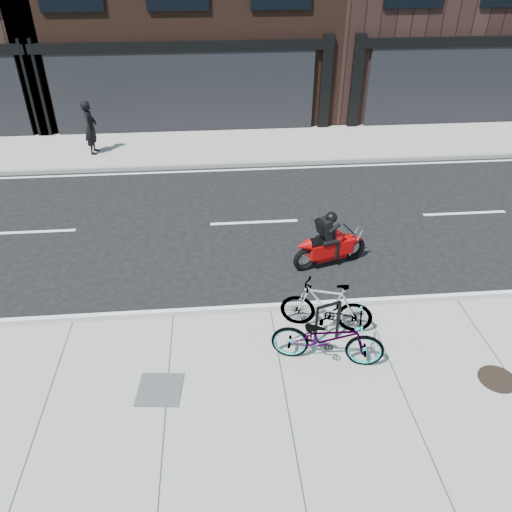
{
  "coord_description": "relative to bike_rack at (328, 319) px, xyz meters",
  "views": [
    {
      "loc": [
        -1.01,
        -9.96,
        6.69
      ],
      "look_at": [
        -0.22,
        -1.08,
        0.9
      ],
      "focal_mm": 35.0,
      "sensor_mm": 36.0,
      "label": 1
    }
  ],
  "objects": [
    {
      "name": "bicycle_rear",
      "position": [
        0.05,
        0.36,
        0.02
      ],
      "size": [
        1.86,
        1.0,
        1.08
      ],
      "primitive_type": "imported",
      "rotation": [
        0.0,
        0.0,
        4.42
      ],
      "color": "gray",
      "rests_on": "sidewalk_near"
    },
    {
      "name": "manhole_cover",
      "position": [
        2.79,
        -1.26,
        -0.51
      ],
      "size": [
        0.79,
        0.79,
        0.02
      ],
      "primitive_type": "cylinder",
      "rotation": [
        0.0,
        0.0,
        0.22
      ],
      "color": "black",
      "rests_on": "sidewalk_near"
    },
    {
      "name": "utility_grate",
      "position": [
        -3.08,
        -0.97,
        -0.51
      ],
      "size": [
        0.82,
        0.82,
        0.02
      ],
      "primitive_type": "cube",
      "rotation": [
        0.0,
        0.0,
        -0.1
      ],
      "color": "#48484A",
      "rests_on": "sidewalk_near"
    },
    {
      "name": "sidewalk_near",
      "position": [
        -0.95,
        -2.04,
        -0.59
      ],
      "size": [
        60.0,
        6.0,
        0.13
      ],
      "primitive_type": "cube",
      "color": "gray",
      "rests_on": "ground"
    },
    {
      "name": "pedestrian",
      "position": [
        -6.17,
        10.31,
        0.39
      ],
      "size": [
        0.45,
        0.67,
        1.83
      ],
      "primitive_type": "imported",
      "rotation": [
        0.0,
        0.0,
        1.56
      ],
      "color": "black",
      "rests_on": "sidewalk_far"
    },
    {
      "name": "bicycle_front",
      "position": [
        -0.11,
        -0.51,
        0.01
      ],
      "size": [
        2.12,
        1.17,
        1.06
      ],
      "primitive_type": "imported",
      "rotation": [
        0.0,
        0.0,
        1.32
      ],
      "color": "gray",
      "rests_on": "sidewalk_near"
    },
    {
      "name": "motorcycle",
      "position": [
        0.74,
        2.79,
        -0.07
      ],
      "size": [
        1.86,
        0.77,
        1.42
      ],
      "rotation": [
        0.0,
        0.0,
        0.29
      ],
      "color": "black",
      "rests_on": "ground"
    },
    {
      "name": "sidewalk_far",
      "position": [
        -0.95,
        10.71,
        -0.59
      ],
      "size": [
        60.0,
        3.5,
        0.13
      ],
      "primitive_type": "cube",
      "color": "gray",
      "rests_on": "ground"
    },
    {
      "name": "ground",
      "position": [
        -0.95,
        2.96,
        -0.65
      ],
      "size": [
        120.0,
        120.0,
        0.0
      ],
      "primitive_type": "plane",
      "color": "black",
      "rests_on": "ground"
    },
    {
      "name": "bike_rack",
      "position": [
        0.0,
        0.0,
        0.0
      ],
      "size": [
        0.51,
        0.2,
        0.89
      ],
      "rotation": [
        0.0,
        0.0,
        0.31
      ],
      "color": "black",
      "rests_on": "sidewalk_near"
    }
  ]
}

